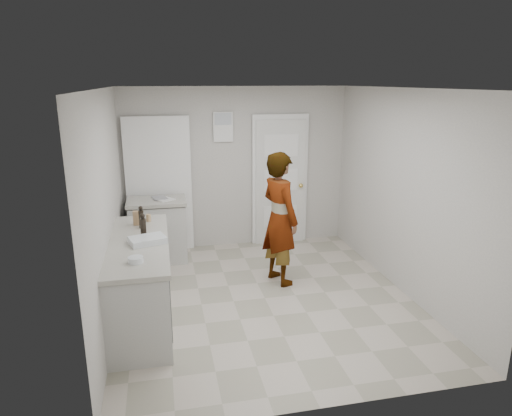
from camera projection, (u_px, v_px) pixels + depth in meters
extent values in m
plane|color=#9D9883|center=(265.00, 298.00, 5.60)|extent=(4.00, 4.00, 0.00)
plane|color=#AFACA6|center=(236.00, 168.00, 7.15)|extent=(3.50, 0.00, 3.50)
plane|color=#AFACA6|center=(327.00, 267.00, 3.38)|extent=(3.50, 0.00, 3.50)
plane|color=#AFACA6|center=(108.00, 209.00, 4.91)|extent=(0.00, 4.00, 4.00)
plane|color=#AFACA6|center=(403.00, 192.00, 5.62)|extent=(0.00, 4.00, 4.00)
plane|color=silver|center=(266.00, 88.00, 4.93)|extent=(4.00, 4.00, 0.00)
cube|color=silver|center=(280.00, 183.00, 7.29)|extent=(0.80, 0.05, 2.00)
cube|color=white|center=(280.00, 181.00, 7.31)|extent=(0.90, 0.04, 2.10)
sphere|color=#D9B653|center=(301.00, 186.00, 7.32)|extent=(0.07, 0.07, 0.07)
cube|color=white|center=(223.00, 127.00, 6.90)|extent=(0.30, 0.02, 0.45)
cube|color=black|center=(159.00, 187.00, 6.94)|extent=(0.90, 0.05, 2.04)
cube|color=white|center=(159.00, 186.00, 6.91)|extent=(0.98, 0.02, 2.10)
cube|color=silver|center=(141.00, 284.00, 5.01)|extent=(0.60, 1.90, 0.86)
cube|color=black|center=(143.00, 315.00, 5.11)|extent=(0.56, 1.86, 0.08)
cube|color=#A5A297|center=(138.00, 243.00, 4.88)|extent=(0.64, 1.96, 0.05)
cube|color=silver|center=(158.00, 232.00, 6.69)|extent=(0.80, 0.55, 0.86)
cube|color=black|center=(160.00, 257.00, 6.80)|extent=(0.75, 0.54, 0.08)
cube|color=#A5A297|center=(156.00, 201.00, 6.57)|extent=(0.84, 0.61, 0.05)
imported|color=silver|center=(280.00, 219.00, 5.86)|extent=(0.61, 0.74, 1.73)
cube|color=#A27251|center=(138.00, 218.00, 5.39)|extent=(0.11, 0.06, 0.17)
cylinder|color=tan|center=(149.00, 218.00, 5.54)|extent=(0.06, 0.06, 0.09)
cylinder|color=black|center=(143.00, 227.00, 5.00)|extent=(0.07, 0.07, 0.21)
sphere|color=black|center=(142.00, 216.00, 4.97)|extent=(0.06, 0.06, 0.06)
cylinder|color=black|center=(141.00, 219.00, 5.28)|extent=(0.06, 0.06, 0.22)
sphere|color=black|center=(141.00, 208.00, 5.24)|extent=(0.05, 0.05, 0.05)
cube|color=silver|center=(148.00, 240.00, 4.81)|extent=(0.42, 0.35, 0.06)
cube|color=white|center=(148.00, 241.00, 4.82)|extent=(0.37, 0.30, 0.05)
cylinder|color=silver|center=(136.00, 260.00, 4.30)|extent=(0.14, 0.14, 0.06)
sphere|color=white|center=(133.00, 260.00, 4.28)|extent=(0.05, 0.05, 0.05)
sphere|color=white|center=(138.00, 259.00, 4.31)|extent=(0.05, 0.05, 0.05)
cube|color=white|center=(164.00, 199.00, 6.58)|extent=(0.35, 0.36, 0.01)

